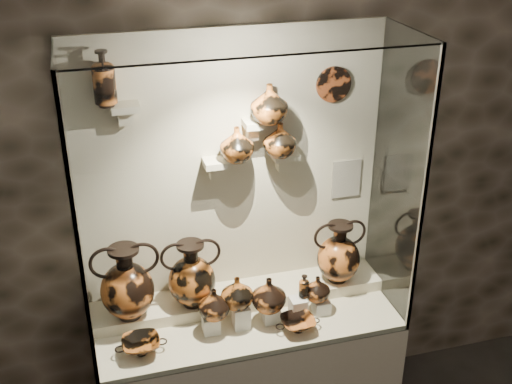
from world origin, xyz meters
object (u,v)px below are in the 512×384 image
(amphora_right, at_px, (339,252))
(lekythos_tall, at_px, (104,76))
(amphora_left, at_px, (127,282))
(ovoid_vase_b, at_px, (269,103))
(ovoid_vase_a, at_px, (237,144))
(ovoid_vase_c, at_px, (280,140))
(lekythos_small, at_px, (304,285))
(amphora_mid, at_px, (192,274))
(kylix_right, at_px, (298,323))
(kylix_left, at_px, (141,345))
(jug_a, at_px, (214,303))
(jug_e, at_px, (317,288))
(jug_c, at_px, (269,294))
(jug_b, at_px, (237,292))

(amphora_right, xyz_separation_m, lekythos_tall, (-1.23, 0.09, 1.13))
(amphora_left, height_order, ovoid_vase_b, ovoid_vase_b)
(ovoid_vase_a, bearing_deg, ovoid_vase_c, 0.05)
(lekythos_small, bearing_deg, amphora_mid, 147.35)
(kylix_right, xyz_separation_m, lekythos_tall, (-0.87, 0.40, 1.34))
(kylix_left, distance_m, ovoid_vase_b, 1.42)
(amphora_right, bearing_deg, jug_a, 173.45)
(ovoid_vase_a, relative_size, ovoid_vase_c, 1.02)
(amphora_left, relative_size, jug_e, 2.87)
(jug_c, bearing_deg, amphora_right, 17.32)
(jug_b, bearing_deg, jug_e, -1.67)
(jug_b, height_order, lekythos_tall, lekythos_tall)
(amphora_left, xyz_separation_m, ovoid_vase_b, (0.81, 0.08, 0.90))
(amphora_mid, distance_m, jug_b, 0.28)
(amphora_left, relative_size, amphora_right, 1.14)
(amphora_right, distance_m, jug_a, 0.82)
(jug_b, height_order, jug_e, jug_b)
(jug_e, distance_m, kylix_left, 1.01)
(jug_b, distance_m, jug_c, 0.18)
(amphora_left, distance_m, jug_c, 0.77)
(amphora_mid, bearing_deg, ovoid_vase_b, 30.04)
(jug_a, relative_size, lekythos_small, 1.11)
(jug_b, xyz_separation_m, jug_e, (0.47, 0.01, -0.07))
(jug_e, xyz_separation_m, ovoid_vase_a, (-0.40, 0.23, 0.83))
(amphora_left, xyz_separation_m, lekythos_tall, (0.00, 0.11, 1.10))
(lekythos_small, bearing_deg, amphora_left, 154.10)
(amphora_right, height_order, ovoid_vase_b, ovoid_vase_b)
(kylix_left, bearing_deg, lekythos_tall, 93.13)
(amphora_left, bearing_deg, lekythos_small, -25.45)
(amphora_mid, distance_m, ovoid_vase_a, 0.77)
(jug_c, height_order, ovoid_vase_c, ovoid_vase_c)
(jug_a, height_order, jug_b, jug_b)
(amphora_right, relative_size, jug_b, 2.06)
(amphora_mid, xyz_separation_m, kylix_right, (0.52, -0.30, -0.22))
(lekythos_small, distance_m, ovoid_vase_a, 0.88)
(jug_e, distance_m, lekythos_small, 0.09)
(kylix_left, distance_m, kylix_right, 0.85)
(jug_e, relative_size, kylix_right, 0.64)
(jug_a, bearing_deg, jug_c, -21.54)
(ovoid_vase_c, bearing_deg, lekythos_small, -76.65)
(amphora_mid, xyz_separation_m, ovoid_vase_a, (0.28, 0.07, 0.71))
(ovoid_vase_a, bearing_deg, amphora_mid, -166.91)
(amphora_mid, height_order, jug_e, amphora_mid)
(jug_c, xyz_separation_m, lekythos_small, (0.21, 0.02, 0.01))
(kylix_left, height_order, lekythos_tall, lekythos_tall)
(jug_e, relative_size, lekythos_tall, 0.50)
(lekythos_small, height_order, ovoid_vase_c, ovoid_vase_c)
(jug_b, xyz_separation_m, lekythos_tall, (-0.57, 0.27, 1.17))
(lekythos_small, distance_m, kylix_right, 0.21)
(jug_c, distance_m, ovoid_vase_a, 0.84)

